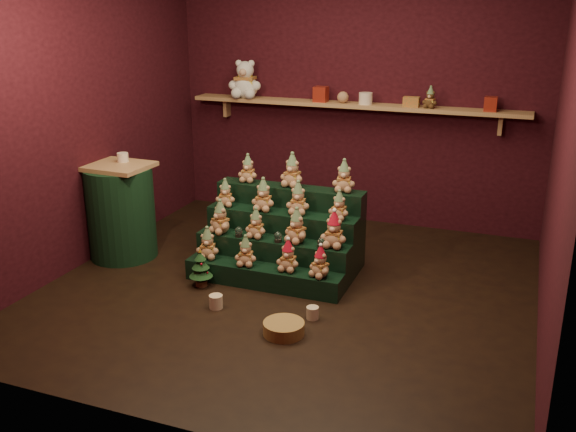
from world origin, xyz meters
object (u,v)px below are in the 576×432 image
at_px(side_table, 121,211).
at_px(white_bear, 245,74).
at_px(snow_globe_b, 278,237).
at_px(wicker_basket, 284,328).
at_px(riser_tier_front, 263,277).
at_px(mug_right, 313,313).
at_px(snow_globe_c, 321,243).
at_px(mini_christmas_tree, 201,268).
at_px(snow_globe_a, 239,232).
at_px(mug_left, 216,302).
at_px(brown_bear, 430,97).

xyz_separation_m(side_table, white_bear, (0.54, 1.71, 1.13)).
xyz_separation_m(snow_globe_b, wicker_basket, (0.40, -0.88, -0.36)).
bearing_deg(snow_globe_b, riser_tier_front, -115.00).
xyz_separation_m(snow_globe_b, mug_right, (0.51, -0.57, -0.36)).
bearing_deg(snow_globe_c, riser_tier_front, -160.95).
bearing_deg(side_table, snow_globe_b, 1.68).
height_order(side_table, mini_christmas_tree, side_table).
relative_size(mini_christmas_tree, wicker_basket, 1.13).
bearing_deg(mini_christmas_tree, mug_right, -11.77).
bearing_deg(side_table, riser_tier_front, -4.30).
relative_size(riser_tier_front, snow_globe_c, 15.72).
bearing_deg(side_table, mug_right, -13.36).
distance_m(mini_christmas_tree, wicker_basket, 1.12).
distance_m(riser_tier_front, snow_globe_a, 0.46).
xyz_separation_m(snow_globe_c, mug_right, (0.13, -0.57, -0.36)).
relative_size(mug_left, brown_bear, 0.52).
bearing_deg(snow_globe_b, snow_globe_c, 0.00).
height_order(mini_christmas_tree, mug_left, mini_christmas_tree).
xyz_separation_m(side_table, brown_bear, (2.56, 1.71, 0.97)).
distance_m(wicker_basket, brown_bear, 2.99).
distance_m(riser_tier_front, wicker_basket, 0.86).
distance_m(riser_tier_front, mini_christmas_tree, 0.54).
distance_m(snow_globe_b, side_table, 1.61).
bearing_deg(white_bear, side_table, -115.57).
distance_m(snow_globe_c, side_table, 1.99).
height_order(mini_christmas_tree, wicker_basket, mini_christmas_tree).
bearing_deg(mini_christmas_tree, wicker_basket, -28.87).
relative_size(mini_christmas_tree, white_bear, 0.67).
relative_size(snow_globe_b, mug_left, 0.84).
bearing_deg(mug_left, riser_tier_front, 69.50).
distance_m(mug_right, white_bear, 3.17).
bearing_deg(snow_globe_c, side_table, 179.79).
height_order(snow_globe_c, brown_bear, brown_bear).
distance_m(snow_globe_b, brown_bear, 2.22).
bearing_deg(mug_left, snow_globe_b, 68.41).
xyz_separation_m(snow_globe_a, snow_globe_c, (0.76, 0.00, -0.00)).
height_order(snow_globe_a, wicker_basket, snow_globe_a).
bearing_deg(snow_globe_b, snow_globe_a, 180.00).
relative_size(snow_globe_c, side_table, 0.10).
bearing_deg(snow_globe_a, snow_globe_c, 0.00).
distance_m(wicker_basket, white_bear, 3.35).
relative_size(riser_tier_front, white_bear, 2.72).
bearing_deg(brown_bear, side_table, -136.55).
height_order(mini_christmas_tree, white_bear, white_bear).
bearing_deg(wicker_basket, side_table, 156.04).
relative_size(snow_globe_a, white_bear, 0.18).
xyz_separation_m(snow_globe_b, mini_christmas_tree, (-0.58, -0.35, -0.24)).
bearing_deg(mini_christmas_tree, white_bear, 103.33).
height_order(mug_right, white_bear, white_bear).
bearing_deg(riser_tier_front, side_table, 173.75).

